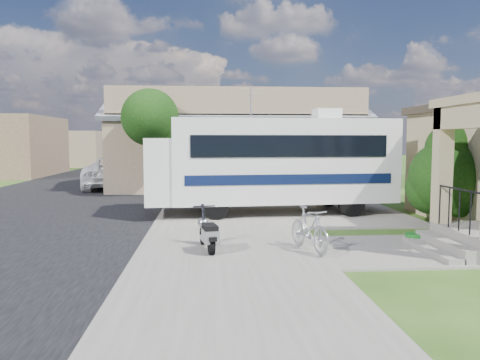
{
  "coord_description": "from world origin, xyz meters",
  "views": [
    {
      "loc": [
        -1.47,
        -10.87,
        2.47
      ],
      "look_at": [
        -0.5,
        2.5,
        1.3
      ],
      "focal_mm": 35.0,
      "sensor_mm": 36.0,
      "label": 1
    }
  ],
  "objects": [
    {
      "name": "bicycle",
      "position": [
        0.74,
        -1.03,
        0.48
      ],
      "size": [
        0.9,
        1.66,
        0.96
      ],
      "primitive_type": "imported",
      "rotation": [
        0.0,
        0.0,
        0.3
      ],
      "color": "#9E9DA4",
      "rests_on": "ground"
    },
    {
      "name": "street_tree_c",
      "position": [
        -3.7,
        28.05,
        3.1
      ],
      "size": [
        2.44,
        2.4,
        4.42
      ],
      "color": "black",
      "rests_on": "ground"
    },
    {
      "name": "street_tree_a",
      "position": [
        -3.7,
        9.05,
        3.25
      ],
      "size": [
        2.44,
        2.4,
        4.58
      ],
      "color": "black",
      "rests_on": "ground"
    },
    {
      "name": "driveway_slab",
      "position": [
        1.5,
        4.5,
        0.03
      ],
      "size": [
        7.0,
        6.0,
        0.05
      ],
      "primitive_type": "cube",
      "color": "#626058",
      "rests_on": "ground"
    },
    {
      "name": "van",
      "position": [
        -6.62,
        20.41,
        0.87
      ],
      "size": [
        3.2,
        6.27,
        1.74
      ],
      "primitive_type": "imported",
      "rotation": [
        0.0,
        0.0,
        0.13
      ],
      "color": "white",
      "rests_on": "ground"
    },
    {
      "name": "street_slab",
      "position": [
        -7.5,
        10.0,
        0.01
      ],
      "size": [
        9.0,
        80.0,
        0.02
      ],
      "primitive_type": "cube",
      "color": "black",
      "rests_on": "ground"
    },
    {
      "name": "garden_hose",
      "position": [
        3.48,
        -0.25,
        0.1
      ],
      "size": [
        0.46,
        0.46,
        0.21
      ],
      "primitive_type": "cylinder",
      "color": "#125C17",
      "rests_on": "ground"
    },
    {
      "name": "walk_slab",
      "position": [
        3.0,
        -1.0,
        0.03
      ],
      "size": [
        4.0,
        3.0,
        0.05
      ],
      "primitive_type": "cube",
      "color": "#626058",
      "rests_on": "ground"
    },
    {
      "name": "warehouse",
      "position": [
        0.0,
        13.97,
        1.99
      ],
      "size": [
        12.5,
        8.4,
        5.04
      ],
      "color": "brown",
      "rests_on": "ground"
    },
    {
      "name": "sidewalk_slab",
      "position": [
        -1.0,
        10.0,
        0.03
      ],
      "size": [
        4.0,
        80.0,
        0.06
      ],
      "primitive_type": "cube",
      "color": "#626058",
      "rests_on": "ground"
    },
    {
      "name": "motorhome",
      "position": [
        0.7,
        4.37,
        1.75
      ],
      "size": [
        8.13,
        3.07,
        4.08
      ],
      "rotation": [
        0.0,
        0.0,
        0.07
      ],
      "color": "silver",
      "rests_on": "ground"
    },
    {
      "name": "scooter",
      "position": [
        -1.44,
        -0.84,
        0.43
      ],
      "size": [
        0.58,
        1.42,
        0.94
      ],
      "rotation": [
        0.0,
        0.0,
        0.18
      ],
      "color": "black",
      "rests_on": "ground"
    },
    {
      "name": "pickup_truck",
      "position": [
        -6.12,
        13.28,
        0.79
      ],
      "size": [
        3.16,
        5.94,
        1.59
      ],
      "primitive_type": "imported",
      "rotation": [
        0.0,
        0.0,
        3.23
      ],
      "color": "white",
      "rests_on": "ground"
    },
    {
      "name": "shrub",
      "position": [
        5.37,
        1.81,
        1.48
      ],
      "size": [
        2.35,
        2.25,
        2.89
      ],
      "color": "black",
      "rests_on": "ground"
    },
    {
      "name": "street_tree_b",
      "position": [
        -3.7,
        19.05,
        3.39
      ],
      "size": [
        2.44,
        2.4,
        4.73
      ],
      "color": "black",
      "rests_on": "ground"
    },
    {
      "name": "distant_bldg_near",
      "position": [
        -15.0,
        34.0,
        1.6
      ],
      "size": [
        8.0,
        7.0,
        3.2
      ],
      "primitive_type": "cube",
      "color": "brown",
      "rests_on": "ground"
    },
    {
      "name": "ground",
      "position": [
        0.0,
        0.0,
        0.0
      ],
      "size": [
        120.0,
        120.0,
        0.0
      ],
      "primitive_type": "plane",
      "color": "#214111"
    }
  ]
}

